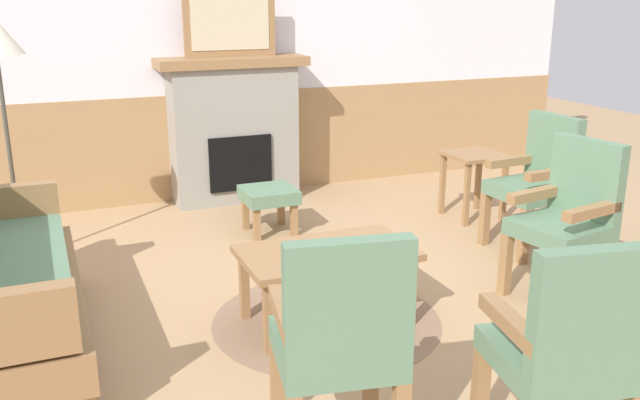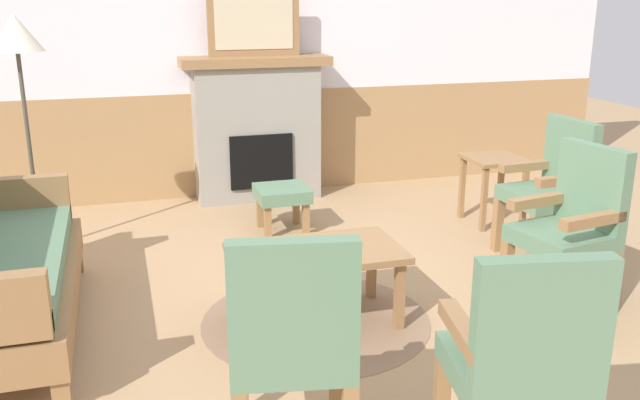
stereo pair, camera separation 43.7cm
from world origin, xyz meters
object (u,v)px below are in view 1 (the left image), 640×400
(side_table, at_px, (474,167))
(fireplace, at_px, (234,129))
(framed_picture, at_px, (230,23))
(armchair_front_left, at_px, (569,346))
(footstool, at_px, (269,198))
(armchair_front_center, at_px, (340,336))
(armchair_near_fireplace, at_px, (538,177))
(book_on_table, at_px, (307,252))
(coffee_table, at_px, (327,258))
(armchair_by_window_left, at_px, (569,213))

(side_table, bearing_deg, fireplace, 143.35)
(fireplace, bearing_deg, framed_picture, 90.00)
(fireplace, relative_size, armchair_front_left, 1.33)
(footstool, distance_m, side_table, 1.72)
(armchair_front_left, height_order, armchair_front_center, same)
(framed_picture, height_order, footstool, framed_picture)
(framed_picture, xyz_separation_m, side_table, (1.68, -1.25, -1.13))
(armchair_near_fireplace, height_order, side_table, armchair_near_fireplace)
(book_on_table, distance_m, armchair_front_center, 1.14)
(fireplace, bearing_deg, book_on_table, -97.07)
(coffee_table, distance_m, armchair_front_left, 1.57)
(framed_picture, xyz_separation_m, book_on_table, (-0.32, -2.58, -1.10))
(armchair_front_left, bearing_deg, book_on_table, 107.41)
(coffee_table, bearing_deg, armchair_front_center, -110.53)
(coffee_table, bearing_deg, framed_picture, 85.73)
(book_on_table, bearing_deg, footstool, 78.93)
(fireplace, xyz_separation_m, framed_picture, (0.00, 0.00, 0.91))
(side_table, bearing_deg, armchair_by_window_left, -104.20)
(armchair_near_fireplace, bearing_deg, footstool, 147.88)
(framed_picture, relative_size, coffee_table, 0.83)
(fireplace, height_order, coffee_table, fireplace)
(footstool, bearing_deg, side_table, -9.35)
(fireplace, height_order, armchair_front_left, fireplace)
(armchair_near_fireplace, distance_m, armchair_by_window_left, 0.85)
(footstool, bearing_deg, armchair_front_left, -87.12)
(armchair_near_fireplace, height_order, armchair_front_center, same)
(armchair_by_window_left, xyz_separation_m, armchair_front_center, (-1.91, -0.89, 0.00))
(fireplace, relative_size, footstool, 3.25)
(book_on_table, bearing_deg, armchair_by_window_left, -7.55)
(coffee_table, height_order, armchair_front_center, armchair_front_center)
(armchair_front_center, bearing_deg, coffee_table, 69.47)
(armchair_by_window_left, bearing_deg, coffee_table, 170.83)
(armchair_front_center, bearing_deg, framed_picture, 80.56)
(book_on_table, relative_size, armchair_near_fireplace, 0.21)
(fireplace, bearing_deg, coffee_table, -94.27)
(fireplace, distance_m, coffee_table, 2.58)
(armchair_near_fireplace, bearing_deg, side_table, 89.97)
(framed_picture, xyz_separation_m, coffee_table, (-0.19, -2.56, -1.17))
(book_on_table, distance_m, armchair_front_left, 1.58)
(framed_picture, relative_size, armchair_near_fireplace, 0.82)
(fireplace, bearing_deg, armchair_near_fireplace, -50.40)
(book_on_table, height_order, armchair_front_center, armchair_front_center)
(coffee_table, bearing_deg, book_on_table, -168.83)
(framed_picture, relative_size, side_table, 1.45)
(armchair_by_window_left, distance_m, armchair_front_left, 1.72)
(coffee_table, xyz_separation_m, armchair_near_fireplace, (1.87, 0.52, 0.15))
(book_on_table, relative_size, armchair_by_window_left, 0.21)
(framed_picture, distance_m, coffee_table, 2.82)
(framed_picture, distance_m, side_table, 2.38)
(book_on_table, relative_size, armchair_front_left, 0.21)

